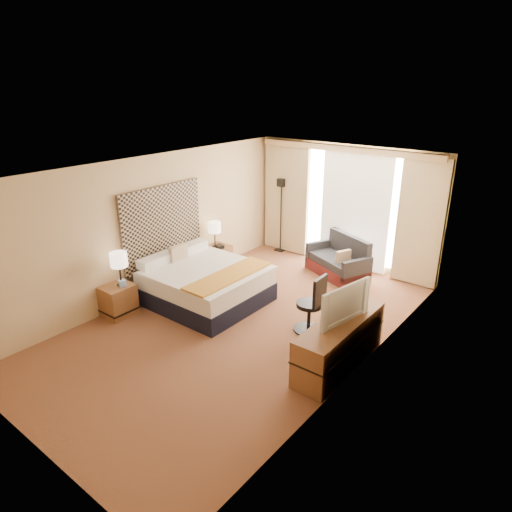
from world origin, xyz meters
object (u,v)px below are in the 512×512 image
Objects in this scene: media_dresser at (340,343)px; loveseat at (339,262)px; bed at (205,284)px; nightstand_left at (118,301)px; floor_lamp at (281,200)px; desk_chair at (312,307)px; lamp_right at (215,228)px; nightstand_right at (217,259)px; lamp_left at (119,260)px; television at (340,301)px.

loveseat is (-1.57, 2.87, -0.08)m from media_dresser.
nightstand_left is at bearing -121.82° from bed.
floor_lamp is 1.75× the size of desk_chair.
floor_lamp reaches higher than lamp_right.
nightstand_right is 0.91× the size of lamp_left.
lamp_right is 0.57× the size of television.
media_dresser is 4.01m from lamp_right.
media_dresser is 3.27m from loveseat.
loveseat is 4.44m from lamp_left.
lamp_right reaches higher than bed.
television is (3.32, -3.27, -0.25)m from floor_lamp.
nightstand_right is 0.31× the size of media_dresser.
nightstand_right is 0.57× the size of television.
nightstand_right is 0.37× the size of loveseat.
nightstand_left is 4.46m from loveseat.
media_dresser is 0.63m from television.
desk_chair is (2.91, 1.59, 0.16)m from nightstand_left.
nightstand_right is 3.97m from media_dresser.
lamp_right is at bearing -99.77° from floor_lamp.
lamp_left is at bearing -154.40° from desk_chair.
floor_lamp is 4.67m from television.
bed reaches higher than loveseat.
lamp_right is at bearing 159.27° from media_dresser.
bed is 1.98× the size of desk_chair.
nightstand_right is at bearing 89.73° from lamp_right.
media_dresser is 2.99× the size of lamp_left.
loveseat is (2.13, 1.42, -0.00)m from nightstand_right.
desk_chair is at bearing -16.48° from lamp_right.
desk_chair is at bearing 145.65° from media_dresser.
lamp_right is (-2.13, -1.47, 0.70)m from loveseat.
floor_lamp reaches higher than lamp_left.
lamp_right is (-0.00, -0.05, 0.70)m from nightstand_right.
nightstand_right is at bearing 90.00° from nightstand_left.
nightstand_left is 3.32m from desk_chair.
media_dresser is (3.70, -1.45, 0.07)m from nightstand_right.
lamp_right is at bearing 125.25° from bed.
media_dresser is 4.80m from floor_lamp.
floor_lamp is (-1.81, 0.43, 0.95)m from loveseat.
nightstand_right is 2.55m from lamp_left.
floor_lamp reaches higher than television.
loveseat is (2.13, 3.92, -0.00)m from nightstand_left.
bed is 2.04× the size of television.
bed is at bearing -55.88° from nightstand_right.
loveseat is 1.57× the size of television.
floor_lamp reaches higher than desk_chair.
lamp_right reaches higher than nightstand_left.
loveseat is 0.87× the size of floor_lamp.
desk_chair reaches higher than bed.
lamp_right is (-0.06, 2.39, -0.04)m from lamp_left.
lamp_left is at bearing -93.58° from floor_lamp.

